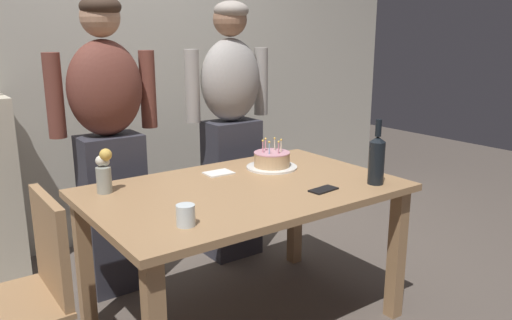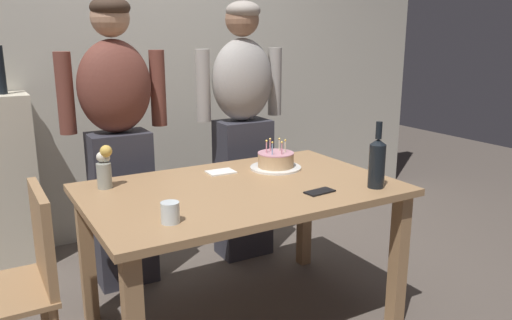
% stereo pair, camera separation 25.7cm
% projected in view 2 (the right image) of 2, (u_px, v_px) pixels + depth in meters
% --- Properties ---
extents(back_wall, '(5.20, 0.10, 2.60)m').
position_uv_depth(back_wall, '(139.00, 57.00, 3.65)').
color(back_wall, beige).
rests_on(back_wall, ground_plane).
extents(dining_table, '(1.50, 0.96, 0.74)m').
position_uv_depth(dining_table, '(241.00, 205.00, 2.51)').
color(dining_table, '#A37A51').
rests_on(dining_table, ground_plane).
extents(birthday_cake, '(0.28, 0.28, 0.17)m').
position_uv_depth(birthday_cake, '(276.00, 161.00, 2.79)').
color(birthday_cake, white).
rests_on(birthday_cake, dining_table).
extents(water_glass_near, '(0.07, 0.07, 0.09)m').
position_uv_depth(water_glass_near, '(170.00, 213.00, 2.00)').
color(water_glass_near, silver).
rests_on(water_glass_near, dining_table).
extents(wine_bottle, '(0.08, 0.08, 0.32)m').
position_uv_depth(wine_bottle, '(377.00, 162.00, 2.44)').
color(wine_bottle, black).
rests_on(wine_bottle, dining_table).
extents(cell_phone, '(0.15, 0.09, 0.01)m').
position_uv_depth(cell_phone, '(320.00, 192.00, 2.39)').
color(cell_phone, black).
rests_on(cell_phone, dining_table).
extents(napkin_stack, '(0.15, 0.11, 0.01)m').
position_uv_depth(napkin_stack, '(221.00, 172.00, 2.72)').
color(napkin_stack, white).
rests_on(napkin_stack, dining_table).
extents(flower_vase, '(0.08, 0.07, 0.21)m').
position_uv_depth(flower_vase, '(104.00, 168.00, 2.44)').
color(flower_vase, '#999E93').
rests_on(flower_vase, dining_table).
extents(person_man_bearded, '(0.61, 0.27, 1.66)m').
position_uv_depth(person_man_bearded, '(118.00, 140.00, 2.89)').
color(person_man_bearded, '#33333D').
rests_on(person_man_bearded, ground_plane).
extents(person_woman_cardigan, '(0.61, 0.27, 1.66)m').
position_uv_depth(person_woman_cardigan, '(243.00, 127.00, 3.28)').
color(person_woman_cardigan, '#33333D').
rests_on(person_woman_cardigan, ground_plane).
extents(dining_chair, '(0.42, 0.42, 0.87)m').
position_uv_depth(dining_chair, '(20.00, 277.00, 2.04)').
color(dining_chair, '#A37A51').
rests_on(dining_chair, ground_plane).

